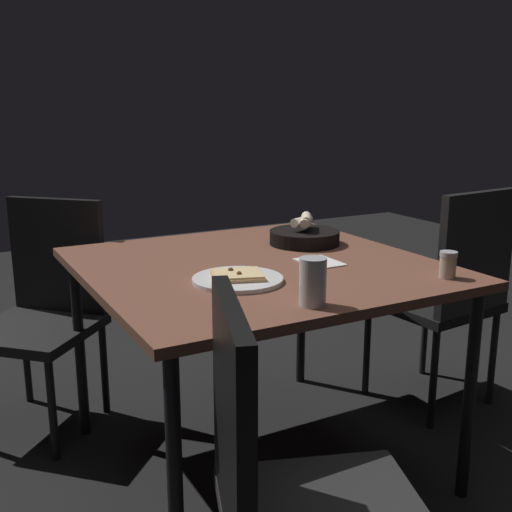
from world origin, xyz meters
TOP-DOWN VIEW (x-y plane):
  - ground at (0.00, 0.00)m, footprint 8.00×8.00m
  - dining_table at (0.00, 0.00)m, footprint 1.13×1.14m
  - pizza_plate at (-0.17, 0.16)m, footprint 0.28×0.28m
  - bread_basket at (0.17, -0.30)m, footprint 0.27×0.27m
  - beer_glass at (-0.47, 0.09)m, footprint 0.07×0.07m
  - pepper_shaker at (-0.44, -0.43)m, footprint 0.05×0.05m
  - napkin at (-0.10, -0.19)m, footprint 0.16×0.12m
  - chair_near at (-0.83, 0.38)m, footprint 0.56×0.56m
  - chair_far at (-0.00, -0.92)m, footprint 0.48×0.48m
  - chair_spare at (0.70, 0.59)m, footprint 0.62×0.62m

SIDE VIEW (x-z plane):
  - ground at x=0.00m, z-range 0.00..0.00m
  - chair_near at x=-0.83m, z-range 0.05..0.97m
  - chair_spare at x=0.70m, z-range 0.06..0.97m
  - chair_far at x=0.00m, z-range 0.06..1.02m
  - dining_table at x=0.00m, z-range 0.32..1.08m
  - napkin at x=-0.10m, z-range 0.76..0.76m
  - pizza_plate at x=-0.17m, z-range 0.75..0.79m
  - bread_basket at x=0.17m, z-range 0.73..0.85m
  - pepper_shaker at x=-0.44m, z-range 0.75..0.84m
  - beer_glass at x=-0.47m, z-range 0.75..0.88m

